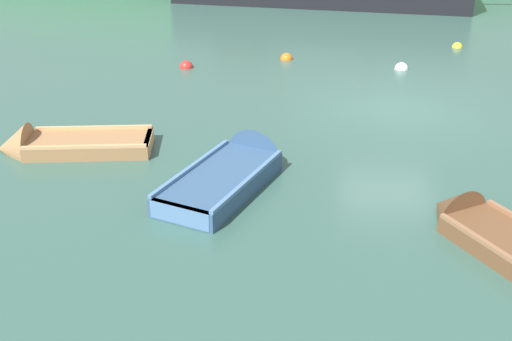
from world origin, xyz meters
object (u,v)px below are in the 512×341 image
object	(u,v)px
buoy_yellow	(457,47)
buoy_orange	(287,59)
buoy_white	(401,69)
rowboat_near_dock	(236,173)
buoy_red	(186,67)
rowboat_far	(62,147)
rowboat_outer_right	(495,239)

from	to	relation	value
buoy_yellow	buoy_orange	bearing A→B (deg)	-160.22
buoy_orange	buoy_white	bearing A→B (deg)	-12.94
rowboat_near_dock	buoy_orange	distance (m)	8.84
buoy_red	buoy_orange	world-z (taller)	buoy_red
buoy_yellow	buoy_red	distance (m)	9.51
rowboat_near_dock	buoy_white	distance (m)	9.01
rowboat_far	buoy_white	distance (m)	10.65
rowboat_outer_right	buoy_red	size ratio (longest dim) A/B	7.60
buoy_white	rowboat_far	bearing A→B (deg)	-138.59
buoy_yellow	buoy_white	world-z (taller)	buoy_white
buoy_yellow	buoy_red	size ratio (longest dim) A/B	0.83
rowboat_near_dock	rowboat_far	distance (m)	3.96
rowboat_outer_right	rowboat_near_dock	bearing A→B (deg)	33.94
rowboat_far	buoy_red	world-z (taller)	rowboat_far
buoy_red	buoy_white	size ratio (longest dim) A/B	1.04
rowboat_near_dock	buoy_yellow	world-z (taller)	rowboat_near_dock
rowboat_outer_right	buoy_red	world-z (taller)	rowboat_outer_right
buoy_white	buoy_orange	size ratio (longest dim) A/B	1.03
buoy_red	buoy_white	bearing A→B (deg)	3.80
buoy_yellow	buoy_orange	xyz separation A→B (m)	(-5.84, -2.10, 0.00)
rowboat_outer_right	rowboat_far	size ratio (longest dim) A/B	0.97
buoy_orange	buoy_yellow	bearing A→B (deg)	19.78
rowboat_outer_right	rowboat_near_dock	distance (m)	4.80
rowboat_far	buoy_yellow	distance (m)	14.30
rowboat_far	buoy_white	world-z (taller)	rowboat_far
rowboat_far	buoy_yellow	world-z (taller)	rowboat_far
rowboat_near_dock	buoy_red	distance (m)	7.95
rowboat_outer_right	buoy_yellow	xyz separation A→B (m)	(2.03, 12.89, -0.09)
rowboat_outer_right	rowboat_far	world-z (taller)	rowboat_far
rowboat_near_dock	buoy_yellow	bearing A→B (deg)	-9.58
rowboat_far	buoy_orange	bearing A→B (deg)	-127.45
buoy_yellow	buoy_orange	distance (m)	6.21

